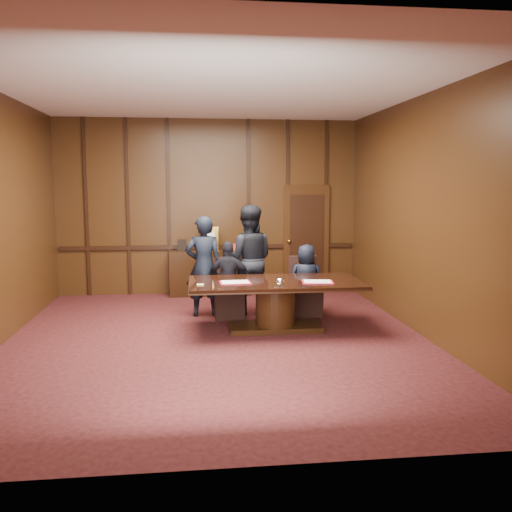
{
  "coord_description": "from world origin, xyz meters",
  "views": [
    {
      "loc": [
        -0.33,
        -7.49,
        2.22
      ],
      "look_at": [
        0.69,
        1.2,
        1.05
      ],
      "focal_mm": 38.0,
      "sensor_mm": 36.0,
      "label": 1
    }
  ],
  "objects_px": {
    "sideboard": "(210,271)",
    "witness_right": "(248,260)",
    "conference_table": "(275,297)",
    "signatory_left": "(229,280)",
    "signatory_right": "(306,280)",
    "witness_left": "(204,266)"
  },
  "relations": [
    {
      "from": "sideboard",
      "to": "witness_right",
      "type": "distance_m",
      "value": 1.81
    },
    {
      "from": "sideboard",
      "to": "conference_table",
      "type": "bearing_deg",
      "value": -72.02
    },
    {
      "from": "signatory_left",
      "to": "signatory_right",
      "type": "xyz_separation_m",
      "value": [
        1.3,
        0.0,
        -0.03
      ]
    },
    {
      "from": "sideboard",
      "to": "signatory_left",
      "type": "relative_size",
      "value": 1.24
    },
    {
      "from": "conference_table",
      "to": "signatory_left",
      "type": "bearing_deg",
      "value": 129.09
    },
    {
      "from": "sideboard",
      "to": "witness_left",
      "type": "relative_size",
      "value": 0.94
    },
    {
      "from": "signatory_left",
      "to": "witness_right",
      "type": "height_order",
      "value": "witness_right"
    },
    {
      "from": "conference_table",
      "to": "witness_left",
      "type": "relative_size",
      "value": 1.55
    },
    {
      "from": "signatory_left",
      "to": "witness_left",
      "type": "distance_m",
      "value": 0.51
    },
    {
      "from": "signatory_right",
      "to": "witness_left",
      "type": "height_order",
      "value": "witness_left"
    },
    {
      "from": "witness_left",
      "to": "witness_right",
      "type": "xyz_separation_m",
      "value": [
        0.76,
        0.09,
        0.09
      ]
    },
    {
      "from": "conference_table",
      "to": "witness_right",
      "type": "height_order",
      "value": "witness_right"
    },
    {
      "from": "conference_table",
      "to": "signatory_right",
      "type": "relative_size",
      "value": 2.14
    },
    {
      "from": "conference_table",
      "to": "witness_right",
      "type": "relative_size",
      "value": 1.4
    },
    {
      "from": "conference_table",
      "to": "signatory_right",
      "type": "distance_m",
      "value": 1.04
    },
    {
      "from": "conference_table",
      "to": "witness_left",
      "type": "bearing_deg",
      "value": 135.86
    },
    {
      "from": "conference_table",
      "to": "witness_left",
      "type": "xyz_separation_m",
      "value": [
        -1.06,
        1.03,
        0.34
      ]
    },
    {
      "from": "witness_left",
      "to": "witness_right",
      "type": "distance_m",
      "value": 0.77
    },
    {
      "from": "signatory_left",
      "to": "sideboard",
      "type": "bearing_deg",
      "value": -73.84
    },
    {
      "from": "signatory_right",
      "to": "witness_left",
      "type": "bearing_deg",
      "value": 3.98
    },
    {
      "from": "witness_right",
      "to": "conference_table",
      "type": "bearing_deg",
      "value": 111.82
    },
    {
      "from": "sideboard",
      "to": "witness_right",
      "type": "xyz_separation_m",
      "value": [
        0.6,
        -1.65,
        0.45
      ]
    }
  ]
}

